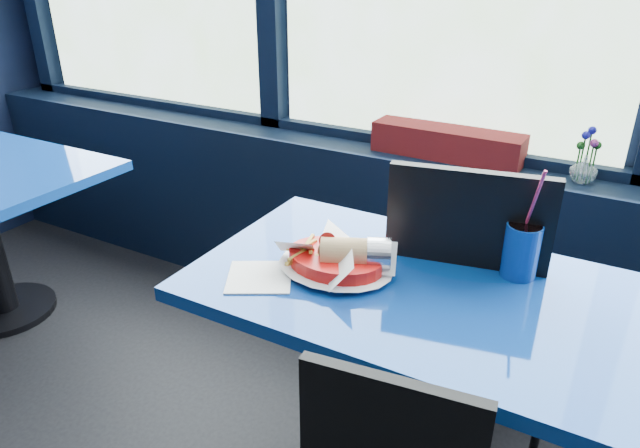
{
  "coord_description": "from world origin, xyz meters",
  "views": [
    {
      "loc": [
        0.69,
        0.76,
        1.53
      ],
      "look_at": [
        0.01,
        1.98,
        0.87
      ],
      "focal_mm": 32.0,
      "sensor_mm": 36.0,
      "label": 1
    }
  ],
  "objects_px": {
    "near_table": "(416,342)",
    "ketchup_bottle": "(407,214)",
    "flower_vase": "(585,166)",
    "planter_box": "(447,143)",
    "chair_near_back": "(477,293)",
    "food_basket": "(338,259)",
    "soda_cup": "(521,249)"
  },
  "relations": [
    {
      "from": "planter_box",
      "to": "ketchup_bottle",
      "type": "relative_size",
      "value": 3.03
    },
    {
      "from": "flower_vase",
      "to": "ketchup_bottle",
      "type": "height_order",
      "value": "flower_vase"
    },
    {
      "from": "soda_cup",
      "to": "ketchup_bottle",
      "type": "bearing_deg",
      "value": 172.1
    },
    {
      "from": "chair_near_back",
      "to": "flower_vase",
      "type": "xyz_separation_m",
      "value": [
        0.19,
        0.56,
        0.27
      ]
    },
    {
      "from": "ketchup_bottle",
      "to": "planter_box",
      "type": "bearing_deg",
      "value": 98.23
    },
    {
      "from": "flower_vase",
      "to": "food_basket",
      "type": "distance_m",
      "value": 1.03
    },
    {
      "from": "near_table",
      "to": "planter_box",
      "type": "height_order",
      "value": "planter_box"
    },
    {
      "from": "chair_near_back",
      "to": "ketchup_bottle",
      "type": "height_order",
      "value": "chair_near_back"
    },
    {
      "from": "ketchup_bottle",
      "to": "soda_cup",
      "type": "xyz_separation_m",
      "value": [
        0.34,
        -0.05,
        -0.01
      ]
    },
    {
      "from": "ketchup_bottle",
      "to": "soda_cup",
      "type": "bearing_deg",
      "value": -7.9
    },
    {
      "from": "planter_box",
      "to": "flower_vase",
      "type": "relative_size",
      "value": 2.97
    },
    {
      "from": "chair_near_back",
      "to": "near_table",
      "type": "bearing_deg",
      "value": 62.73
    },
    {
      "from": "food_basket",
      "to": "soda_cup",
      "type": "bearing_deg",
      "value": 27.63
    },
    {
      "from": "flower_vase",
      "to": "ketchup_bottle",
      "type": "relative_size",
      "value": 1.02
    },
    {
      "from": "flower_vase",
      "to": "chair_near_back",
      "type": "bearing_deg",
      "value": -109.01
    },
    {
      "from": "flower_vase",
      "to": "ketchup_bottle",
      "type": "distance_m",
      "value": 0.76
    },
    {
      "from": "ketchup_bottle",
      "to": "near_table",
      "type": "bearing_deg",
      "value": -59.46
    },
    {
      "from": "chair_near_back",
      "to": "soda_cup",
      "type": "bearing_deg",
      "value": 123.43
    },
    {
      "from": "planter_box",
      "to": "food_basket",
      "type": "distance_m",
      "value": 0.93
    },
    {
      "from": "chair_near_back",
      "to": "food_basket",
      "type": "relative_size",
      "value": 3.51
    },
    {
      "from": "chair_near_back",
      "to": "food_basket",
      "type": "bearing_deg",
      "value": 36.72
    },
    {
      "from": "chair_near_back",
      "to": "food_basket",
      "type": "height_order",
      "value": "chair_near_back"
    },
    {
      "from": "flower_vase",
      "to": "near_table",
      "type": "bearing_deg",
      "value": -108.08
    },
    {
      "from": "near_table",
      "to": "food_basket",
      "type": "height_order",
      "value": "food_basket"
    },
    {
      "from": "food_basket",
      "to": "soda_cup",
      "type": "height_order",
      "value": "soda_cup"
    },
    {
      "from": "chair_near_back",
      "to": "food_basket",
      "type": "xyz_separation_m",
      "value": [
        -0.31,
        -0.34,
        0.2
      ]
    },
    {
      "from": "near_table",
      "to": "ketchup_bottle",
      "type": "bearing_deg",
      "value": 120.54
    },
    {
      "from": "planter_box",
      "to": "ketchup_bottle",
      "type": "xyz_separation_m",
      "value": [
        0.1,
        -0.67,
        -0.02
      ]
    },
    {
      "from": "food_basket",
      "to": "chair_near_back",
      "type": "bearing_deg",
      "value": 48.62
    },
    {
      "from": "chair_near_back",
      "to": "flower_vase",
      "type": "distance_m",
      "value": 0.65
    },
    {
      "from": "near_table",
      "to": "flower_vase",
      "type": "xyz_separation_m",
      "value": [
        0.28,
        0.86,
        0.29
      ]
    },
    {
      "from": "food_basket",
      "to": "soda_cup",
      "type": "relative_size",
      "value": 0.93
    }
  ]
}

